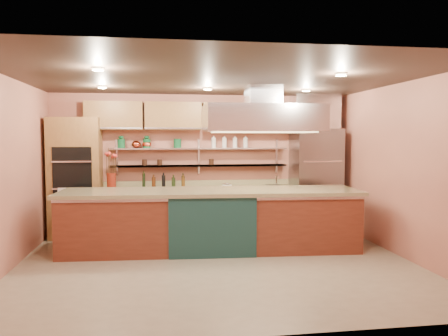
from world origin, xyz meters
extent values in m
cube|color=gray|center=(0.00, 0.00, -0.01)|extent=(6.00, 5.00, 0.02)
cube|color=black|center=(0.00, 0.00, 2.80)|extent=(6.00, 5.00, 0.02)
cube|color=#B06853|center=(0.00, 2.50, 1.40)|extent=(6.00, 0.04, 2.80)
cube|color=#B06853|center=(0.00, -2.50, 1.40)|extent=(6.00, 0.04, 2.80)
cube|color=#B06853|center=(-3.00, 0.00, 1.40)|extent=(0.04, 5.00, 2.80)
cube|color=#B06853|center=(3.00, 0.00, 1.40)|extent=(0.04, 5.00, 2.80)
cube|color=brown|center=(-2.45, 2.18, 1.15)|extent=(0.95, 0.64, 2.30)
cube|color=gray|center=(2.35, 2.14, 1.05)|extent=(0.95, 0.72, 2.10)
cube|color=tan|center=(-0.05, 2.20, 0.47)|extent=(3.84, 0.64, 0.93)
cube|color=silver|center=(-0.05, 2.37, 1.35)|extent=(3.60, 0.26, 0.03)
cube|color=silver|center=(-0.05, 2.37, 1.70)|extent=(3.60, 0.26, 0.03)
cube|color=brown|center=(0.00, 2.32, 2.35)|extent=(4.60, 0.36, 0.55)
cube|color=silver|center=(0.91, 0.83, 2.25)|extent=(2.00, 1.00, 0.45)
cube|color=#FFE5A5|center=(0.00, 0.20, 2.77)|extent=(4.00, 2.80, 0.02)
cube|color=brown|center=(0.01, 0.83, 0.52)|extent=(5.01, 1.36, 1.03)
cylinder|color=maroon|center=(-1.78, 2.15, 1.08)|extent=(0.19, 0.19, 0.31)
cube|color=black|center=(-0.78, 2.15, 1.07)|extent=(0.92, 0.58, 0.29)
cube|color=silver|center=(0.48, 2.15, 0.98)|extent=(0.20, 0.17, 0.10)
cylinder|color=white|center=(1.54, 2.25, 1.03)|extent=(0.04, 0.04, 0.21)
ellipsoid|color=#BB442B|center=(-1.31, 2.37, 1.79)|extent=(0.23, 0.23, 0.15)
cylinder|color=#0F4926|center=(-0.49, 2.37, 1.81)|extent=(0.19, 0.19, 0.18)
camera|label=1|loc=(-0.84, -6.49, 1.92)|focal=35.00mm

